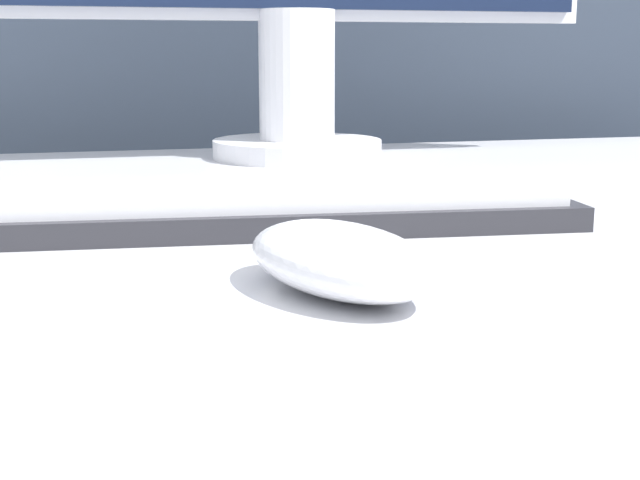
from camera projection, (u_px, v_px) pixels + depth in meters
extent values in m
cube|color=#333D4C|center=(137.00, 226.00, 1.21)|extent=(5.00, 0.03, 1.26)
ellipsoid|color=white|center=(340.00, 259.00, 0.43)|extent=(0.10, 0.14, 0.03)
cube|color=#28282D|center=(248.00, 211.00, 0.61)|extent=(0.45, 0.18, 0.02)
cube|color=silver|center=(247.00, 193.00, 0.60)|extent=(0.42, 0.16, 0.01)
cylinder|color=white|center=(297.00, 149.00, 0.98)|extent=(0.19, 0.19, 0.02)
cylinder|color=white|center=(297.00, 75.00, 0.96)|extent=(0.08, 0.08, 0.14)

